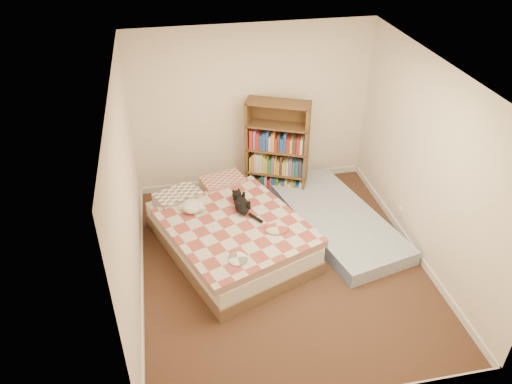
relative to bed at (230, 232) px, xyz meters
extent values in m
cube|color=#42281C|center=(0.60, -0.47, -0.26)|extent=(3.50, 4.00, 0.01)
cube|color=white|center=(0.60, -0.47, 2.24)|extent=(3.50, 4.00, 0.01)
cube|color=#F7E6D0|center=(0.60, 1.53, 0.99)|extent=(3.50, 0.01, 2.50)
cube|color=#F7E6D0|center=(0.60, -2.47, 0.99)|extent=(3.50, 0.01, 2.50)
cube|color=#F7E6D0|center=(-1.15, -0.47, 0.99)|extent=(0.01, 4.00, 2.50)
cube|color=#F7E6D0|center=(2.35, -0.47, 0.99)|extent=(0.01, 4.00, 2.50)
cube|color=white|center=(0.60, 1.52, -0.21)|extent=(3.50, 0.02, 0.10)
cube|color=white|center=(-1.14, -0.47, -0.21)|extent=(0.02, 4.00, 0.10)
cube|color=white|center=(2.34, -0.47, -0.21)|extent=(0.02, 4.00, 0.10)
cube|color=white|center=(2.33, -0.07, 0.04)|extent=(0.03, 0.09, 0.13)
cube|color=brown|center=(0.00, -0.03, -0.16)|extent=(2.15, 2.51, 0.19)
cube|color=silver|center=(0.00, -0.03, 0.04)|extent=(2.11, 2.46, 0.21)
cube|color=#9F463B|center=(0.00, -0.03, 0.20)|extent=(2.08, 2.18, 0.11)
cube|color=slate|center=(-0.35, 0.76, 0.23)|extent=(0.68, 0.56, 0.16)
cube|color=#9F463B|center=(0.35, 0.76, 0.23)|extent=(0.68, 0.56, 0.16)
cube|color=#503A1B|center=(0.46, 1.16, 0.50)|extent=(0.16, 0.29, 1.51)
cube|color=#503A1B|center=(1.32, 1.16, 0.50)|extent=(0.16, 0.29, 1.51)
cube|color=#503A1B|center=(0.89, 1.30, 0.50)|extent=(0.84, 0.38, 1.51)
cube|color=#503A1B|center=(0.89, 1.16, -0.24)|extent=(0.95, 0.64, 0.03)
cube|color=#503A1B|center=(0.89, 1.16, 0.51)|extent=(0.95, 0.64, 0.03)
cube|color=#503A1B|center=(0.89, 1.16, 1.23)|extent=(0.95, 0.64, 0.03)
cube|color=#697DAF|center=(1.53, 0.17, -0.15)|extent=(1.53, 2.45, 0.20)
ellipsoid|color=black|center=(0.18, 0.12, 0.32)|extent=(0.22, 0.43, 0.14)
sphere|color=black|center=(0.18, 0.35, 0.33)|extent=(0.14, 0.14, 0.13)
cone|color=black|center=(0.15, 0.39, 0.38)|extent=(0.05, 0.05, 0.05)
cone|color=black|center=(0.22, 0.39, 0.38)|extent=(0.05, 0.05, 0.05)
cylinder|color=black|center=(0.29, -0.15, 0.28)|extent=(0.06, 0.24, 0.05)
ellipsoid|color=white|center=(-0.45, 0.22, 0.32)|extent=(0.33, 0.35, 0.14)
sphere|color=white|center=(-0.37, 0.13, 0.33)|extent=(0.14, 0.14, 0.11)
sphere|color=white|center=(-0.33, 0.09, 0.32)|extent=(0.06, 0.06, 0.05)
sphere|color=white|center=(-0.56, 0.27, 0.30)|extent=(0.08, 0.08, 0.06)
camera|label=1|loc=(-0.65, -5.08, 4.03)|focal=35.00mm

